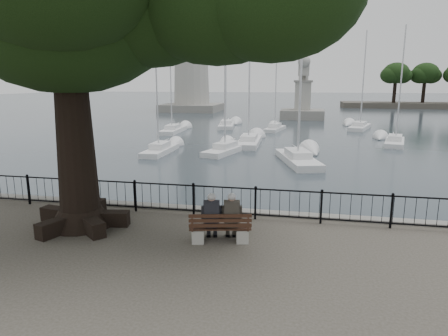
% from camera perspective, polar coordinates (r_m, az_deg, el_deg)
% --- Properties ---
extents(harbor, '(260.00, 260.00, 1.20)m').
position_cam_1_polar(harbor, '(13.46, 0.43, -8.33)').
color(harbor, slate).
rests_on(harbor, ground).
extents(railing, '(22.06, 0.06, 1.00)m').
position_cam_1_polar(railing, '(12.66, 0.00, -4.61)').
color(railing, black).
rests_on(railing, ground).
extents(bench, '(1.71, 0.84, 0.87)m').
position_cam_1_polar(bench, '(10.80, -0.55, -9.06)').
color(bench, gray).
rests_on(bench, ground).
extents(person_left, '(0.48, 0.73, 1.38)m').
position_cam_1_polar(person_left, '(10.77, -1.76, -7.25)').
color(person_left, black).
rests_on(person_left, ground).
extents(person_right, '(0.48, 0.73, 1.38)m').
position_cam_1_polar(person_right, '(10.78, 1.08, -7.23)').
color(person_right, '#292723').
rests_on(person_right, ground).
extents(lighthouse, '(10.18, 10.18, 31.09)m').
position_cam_1_polar(lighthouse, '(74.65, -4.75, 18.21)').
color(lighthouse, slate).
rests_on(lighthouse, ground).
extents(lion_monument, '(6.10, 6.10, 8.97)m').
position_cam_1_polar(lion_monument, '(59.38, 11.16, 9.09)').
color(lion_monument, slate).
rests_on(lion_monument, ground).
extents(sailboat_a, '(1.42, 5.04, 9.32)m').
position_cam_1_polar(sailboat_a, '(30.28, -9.11, 2.66)').
color(sailboat_a, silver).
rests_on(sailboat_a, ground).
extents(sailboat_b, '(2.81, 5.47, 10.38)m').
position_cam_1_polar(sailboat_b, '(30.01, 0.24, 2.77)').
color(sailboat_b, silver).
rests_on(sailboat_b, ground).
extents(sailboat_c, '(3.37, 6.41, 12.82)m').
position_cam_1_polar(sailboat_c, '(26.69, 10.49, 1.47)').
color(sailboat_c, silver).
rests_on(sailboat_c, ground).
extents(sailboat_d, '(2.59, 5.44, 9.89)m').
position_cam_1_polar(sailboat_d, '(36.99, 23.22, 3.56)').
color(sailboat_d, silver).
rests_on(sailboat_d, ground).
extents(sailboat_e, '(1.80, 5.74, 11.98)m').
position_cam_1_polar(sailboat_e, '(42.62, -7.30, 5.51)').
color(sailboat_e, silver).
rests_on(sailboat_e, ground).
extents(sailboat_f, '(2.22, 5.05, 10.88)m').
position_cam_1_polar(sailboat_f, '(44.32, 7.29, 5.76)').
color(sailboat_f, silver).
rests_on(sailboat_f, ground).
extents(sailboat_g, '(3.22, 6.08, 10.87)m').
position_cam_1_polar(sailboat_g, '(47.83, 18.81, 5.64)').
color(sailboat_g, silver).
rests_on(sailboat_g, ground).
extents(sailboat_h, '(2.46, 6.18, 14.63)m').
position_cam_1_polar(sailboat_h, '(47.12, 0.35, 6.32)').
color(sailboat_h, silver).
rests_on(sailboat_h, ground).
extents(sailboat_i, '(1.92, 6.23, 11.91)m').
position_cam_1_polar(sailboat_i, '(33.95, 3.60, 3.87)').
color(sailboat_i, silver).
rests_on(sailboat_i, ground).
extents(far_shore, '(30.00, 8.60, 9.18)m').
position_cam_1_polar(far_shore, '(91.81, 26.46, 10.17)').
color(far_shore, '#3C372E').
rests_on(far_shore, ground).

